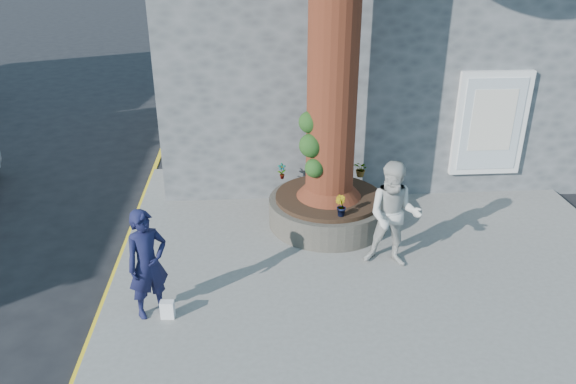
{
  "coord_description": "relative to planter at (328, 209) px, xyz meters",
  "views": [
    {
      "loc": [
        -0.66,
        -7.65,
        5.33
      ],
      "look_at": [
        -0.05,
        1.07,
        1.25
      ],
      "focal_mm": 35.0,
      "sensor_mm": 36.0,
      "label": 1
    }
  ],
  "objects": [
    {
      "name": "ground",
      "position": [
        -0.8,
        -2.0,
        -0.41
      ],
      "size": [
        120.0,
        120.0,
        0.0
      ],
      "primitive_type": "plane",
      "color": "black",
      "rests_on": "ground"
    },
    {
      "name": "man",
      "position": [
        -3.0,
        -2.64,
        0.56
      ],
      "size": [
        0.74,
        0.68,
        1.71
      ],
      "primitive_type": "imported",
      "rotation": [
        0.0,
        0.0,
        0.58
      ],
      "color": "#131536",
      "rests_on": "pavement"
    },
    {
      "name": "shopping_bag",
      "position": [
        -2.76,
        -2.79,
        -0.15
      ],
      "size": [
        0.21,
        0.14,
        0.28
      ],
      "primitive_type": "cube",
      "rotation": [
        0.0,
        0.0,
        -0.09
      ],
      "color": "white",
      "rests_on": "pavement"
    },
    {
      "name": "planter",
      "position": [
        0.0,
        0.0,
        0.0
      ],
      "size": [
        2.3,
        2.3,
        0.6
      ],
      "color": "black",
      "rests_on": "pavement"
    },
    {
      "name": "yellow_line",
      "position": [
        -3.85,
        -1.0,
        -0.41
      ],
      "size": [
        0.1,
        30.0,
        0.01
      ],
      "primitive_type": "cube",
      "color": "yellow",
      "rests_on": "ground"
    },
    {
      "name": "plant_c",
      "position": [
        0.05,
        0.85,
        0.47
      ],
      "size": [
        0.19,
        0.19,
        0.33
      ],
      "primitive_type": "imported",
      "rotation": [
        0.0,
        0.0,
        3.12
      ],
      "color": "gray",
      "rests_on": "planter"
    },
    {
      "name": "stone_shop",
      "position": [
        1.7,
        5.2,
        2.75
      ],
      "size": [
        10.3,
        8.3,
        6.3
      ],
      "color": "#4E5153",
      "rests_on": "ground"
    },
    {
      "name": "plant_a",
      "position": [
        -0.85,
        0.85,
        0.47
      ],
      "size": [
        0.19,
        0.14,
        0.33
      ],
      "primitive_type": "imported",
      "rotation": [
        0.0,
        0.0,
        0.12
      ],
      "color": "gray",
      "rests_on": "planter"
    },
    {
      "name": "woman",
      "position": [
        0.87,
        -1.54,
        0.64
      ],
      "size": [
        1.07,
        0.93,
        1.86
      ],
      "primitive_type": "imported",
      "rotation": [
        0.0,
        0.0,
        -0.28
      ],
      "color": "#BBBAB3",
      "rests_on": "pavement"
    },
    {
      "name": "plant_b",
      "position": [
        0.09,
        -0.85,
        0.5
      ],
      "size": [
        0.29,
        0.29,
        0.38
      ],
      "primitive_type": "imported",
      "rotation": [
        0.0,
        0.0,
        2.26
      ],
      "color": "gray",
      "rests_on": "planter"
    },
    {
      "name": "plant_d",
      "position": [
        0.79,
        0.85,
        0.47
      ],
      "size": [
        0.38,
        0.39,
        0.33
      ],
      "primitive_type": "imported",
      "rotation": [
        0.0,
        0.0,
        5.32
      ],
      "color": "gray",
      "rests_on": "planter"
    },
    {
      "name": "pavement",
      "position": [
        0.7,
        -1.0,
        -0.35
      ],
      "size": [
        9.0,
        8.0,
        0.12
      ],
      "primitive_type": "cube",
      "color": "slate",
      "rests_on": "ground"
    }
  ]
}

